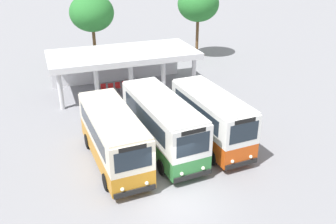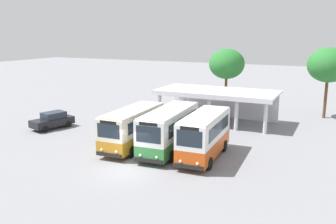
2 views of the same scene
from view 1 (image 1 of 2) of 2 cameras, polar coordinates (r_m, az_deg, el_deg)
ground_plane at (r=18.17m, az=1.77°, el=-14.04°), size 180.00×180.00×0.00m
city_bus_nearest_orange at (r=20.36m, az=-8.75°, el=-3.72°), size 2.66×7.63×3.19m
city_bus_second_in_row at (r=21.39m, az=-0.96°, el=-1.66°), size 2.84×8.10×3.37m
city_bus_middle_cream at (r=22.19m, az=6.87°, el=-0.81°), size 2.59×7.11×3.38m
terminal_canopy at (r=31.36m, az=-7.37°, el=8.38°), size 12.34×5.78×3.40m
waiting_chair_end_by_column at (r=30.87m, az=-10.23°, el=3.80°), size 0.45×0.45×0.86m
waiting_chair_second_from_end at (r=30.89m, az=-9.08°, el=3.90°), size 0.45×0.45×0.86m
waiting_chair_middle_seat at (r=31.07m, az=-8.00°, el=4.10°), size 0.45×0.45×0.86m
waiting_chair_fourth_seat at (r=31.23m, az=-6.92°, el=4.28°), size 0.45×0.45×0.86m
waiting_chair_fifth_seat at (r=31.30m, az=-5.80°, el=4.38°), size 0.45×0.45×0.86m
waiting_chair_far_end_seat at (r=31.44m, az=-4.71°, el=4.51°), size 0.45×0.45×0.86m
roadside_tree_behind_canopy at (r=36.88m, az=-12.04°, el=15.19°), size 4.31×4.31×7.40m
roadside_tree_east_of_canopy at (r=40.07m, az=4.84°, el=16.78°), size 4.43×4.43×7.74m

